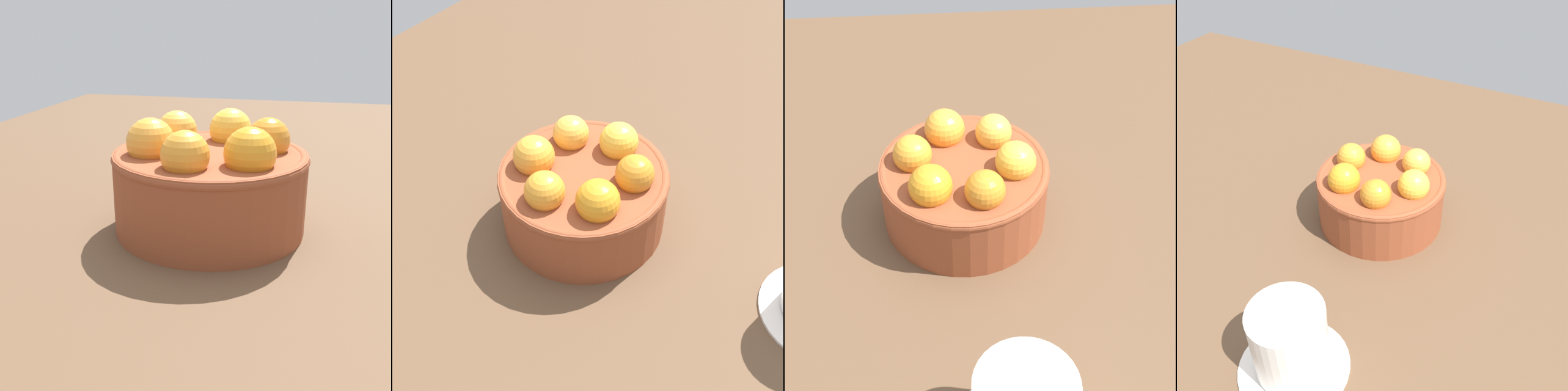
{
  "view_description": "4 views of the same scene",
  "coord_description": "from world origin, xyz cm",
  "views": [
    {
      "loc": [
        -39.26,
        -8.0,
        17.6
      ],
      "look_at": [
        -0.3,
        1.2,
        3.02
      ],
      "focal_mm": 44.57,
      "sensor_mm": 36.0,
      "label": 1
    },
    {
      "loc": [
        -31.8,
        -22.04,
        42.68
      ],
      "look_at": [
        1.29,
        0.37,
        2.49
      ],
      "focal_mm": 49.94,
      "sensor_mm": 36.0,
      "label": 2
    },
    {
      "loc": [
        -1.98,
        -43.14,
        43.88
      ],
      "look_at": [
        1.57,
        -0.2,
        2.96
      ],
      "focal_mm": 53.66,
      "sensor_mm": 36.0,
      "label": 3
    },
    {
      "loc": [
        21.39,
        -43.53,
        41.94
      ],
      "look_at": [
        -1.99,
        1.44,
        2.16
      ],
      "focal_mm": 42.62,
      "sensor_mm": 36.0,
      "label": 4
    }
  ],
  "objects": [
    {
      "name": "ground_plane",
      "position": [
        0.0,
        0.0,
        -2.24
      ],
      "size": [
        148.28,
        93.03,
        4.48
      ],
      "primitive_type": "cube",
      "color": "brown"
    },
    {
      "name": "terracotta_bowl",
      "position": [
        -0.02,
        0.0,
        4.45
      ],
      "size": [
        16.81,
        16.81,
        9.99
      ],
      "color": "brown",
      "rests_on": "ground_plane"
    }
  ]
}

